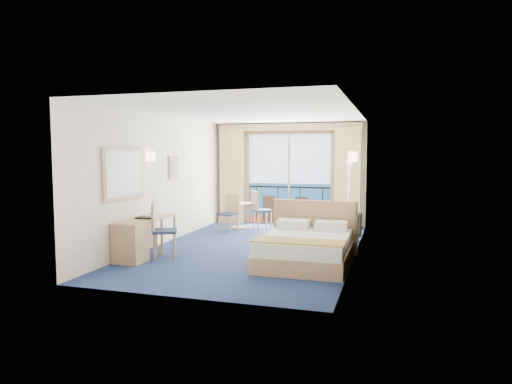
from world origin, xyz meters
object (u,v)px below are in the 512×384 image
at_px(bed, 306,248).
at_px(nightstand, 344,238).
at_px(floor_lamp, 349,178).
at_px(desk_chair, 160,227).
at_px(table_chair_b, 230,211).
at_px(desk, 134,239).
at_px(armchair, 339,225).
at_px(round_table, 238,209).
at_px(table_chair_a, 259,207).

height_order(bed, nightstand, bed).
distance_m(floor_lamp, desk_chair, 4.73).
xyz_separation_m(floor_lamp, desk_chair, (-3.08, -3.51, -0.75)).
height_order(desk_chair, table_chair_b, desk_chair).
height_order(bed, desk, bed).
relative_size(bed, nightstand, 3.53).
distance_m(nightstand, desk_chair, 3.52).
height_order(armchair, round_table, armchair).
xyz_separation_m(desk, desk_chair, (0.30, 0.41, 0.17)).
height_order(desk, table_chair_b, table_chair_b).
distance_m(nightstand, armchair, 1.23).
distance_m(round_table, table_chair_b, 0.60).
height_order(floor_lamp, table_chair_a, floor_lamp).
xyz_separation_m(nightstand, desk, (-3.50, -1.84, 0.12)).
bearing_deg(table_chair_a, desk, 127.96).
xyz_separation_m(bed, table_chair_b, (-2.36, 2.62, 0.23)).
relative_size(nightstand, table_chair_a, 0.56).
bearing_deg(desk_chair, table_chair_a, -39.04).
relative_size(nightstand, table_chair_b, 0.59).
bearing_deg(table_chair_a, desk_chair, 130.60).
xyz_separation_m(armchair, desk_chair, (-2.96, -2.62, 0.24)).
bearing_deg(desk_chair, nightstand, -90.90).
height_order(desk_chair, table_chair_a, desk_chair).
bearing_deg(nightstand, desk, -152.33).
relative_size(armchair, floor_lamp, 0.41).
height_order(armchair, floor_lamp, floor_lamp).
xyz_separation_m(table_chair_a, table_chair_b, (-0.56, -0.59, -0.03)).
bearing_deg(desk, round_table, 80.94).
bearing_deg(desk_chair, table_chair_b, -31.11).
height_order(desk, round_table, desk).
relative_size(floor_lamp, table_chair_b, 1.88).
relative_size(floor_lamp, table_chair_a, 1.78).
bearing_deg(floor_lamp, desk, -130.74).
bearing_deg(armchair, nightstand, 52.82).
xyz_separation_m(floor_lamp, table_chair_a, (-2.20, -0.03, -0.76)).
bearing_deg(desk_chair, round_table, -30.16).
bearing_deg(desk, desk_chair, 54.27).
bearing_deg(round_table, armchair, -18.15).
height_order(nightstand, floor_lamp, floor_lamp).
height_order(round_table, table_chair_b, table_chair_b).
relative_size(desk, round_table, 2.14).
xyz_separation_m(bed, table_chair_a, (-1.79, 3.21, 0.26)).
bearing_deg(desk_chair, floor_lamp, -66.13).
bearing_deg(nightstand, table_chair_a, 138.44).
distance_m(armchair, desk_chair, 3.97).
bearing_deg(table_chair_a, bed, 173.95).
height_order(desk_chair, round_table, desk_chair).
xyz_separation_m(armchair, desk, (-3.26, -3.04, 0.07)).
distance_m(nightstand, table_chair_b, 3.25).
distance_m(bed, desk, 3.05).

